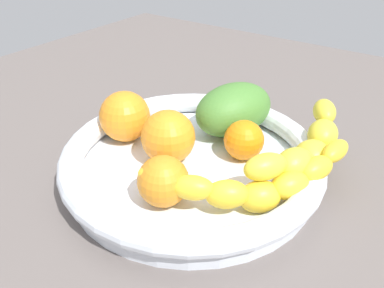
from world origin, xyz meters
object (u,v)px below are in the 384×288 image
orange_mid_left (163,181)px  orange_rear (168,137)px  banana_draped_right (257,183)px  orange_mid_right (123,117)px  orange_front (244,140)px  mango_green (232,109)px  banana_draped_left (307,148)px  fruit_bowl (192,160)px

orange_mid_left → orange_rear: (6.65, 4.54, 0.57)cm
banana_draped_right → orange_mid_right: (1.65, 20.65, 0.66)cm
banana_draped_right → orange_front: size_ratio=3.83×
orange_mid_right → mango_green: mango_green is taller
orange_mid_left → orange_rear: orange_rear is taller
banana_draped_left → orange_rear: 16.48cm
banana_draped_left → banana_draped_right: (-8.58, 2.02, -0.55)cm
banana_draped_right → mango_green: 15.59cm
orange_mid_right → orange_rear: 7.94cm
orange_rear → mango_green: bearing=-14.0°
banana_draped_left → orange_rear: (-7.39, 14.74, 0.06)cm
banana_draped_right → orange_rear: bearing=84.7°
banana_draped_left → orange_rear: bearing=116.6°
banana_draped_left → banana_draped_right: bearing=166.8°
banana_draped_left → orange_mid_left: banana_draped_left is taller
banana_draped_left → mango_green: size_ratio=1.81×
banana_draped_right → mango_green: (11.90, 10.04, 0.79)cm
banana_draped_right → orange_mid_right: bearing=85.4°
orange_front → orange_rear: bearing=128.9°
banana_draped_left → orange_mid_left: (-14.04, 10.20, -0.51)cm
orange_front → orange_mid_right: 16.18cm
orange_front → mango_green: size_ratio=0.43×
banana_draped_left → orange_front: bearing=101.4°
orange_mid_left → mango_green: 17.47cm
fruit_bowl → banana_draped_right: banana_draped_right is taller
orange_mid_right → banana_draped_right: bearing=-94.6°
orange_rear → orange_mid_right: bearing=86.6°
fruit_bowl → banana_draped_left: (6.60, -11.74, 2.63)cm
banana_draped_left → orange_rear: orange_rear is taller
banana_draped_left → orange_front: size_ratio=4.23×
orange_mid_right → mango_green: (10.24, -10.60, 0.13)cm
orange_rear → orange_mid_left: bearing=-145.7°
banana_draped_left → orange_mid_right: (-6.92, 22.67, 0.11)cm
banana_draped_right → orange_mid_left: (-5.46, 8.18, 0.04)cm
banana_draped_right → orange_front: bearing=37.5°
orange_mid_right → mango_green: size_ratio=0.58×
banana_draped_left → orange_front: (-1.50, 7.44, -0.77)cm
orange_front → orange_mid_left: size_ratio=0.91×
orange_front → orange_rear: size_ratio=0.75×
fruit_bowl → banana_draped_left: 13.72cm
banana_draped_right → orange_mid_left: 9.84cm
mango_green → orange_mid_left: bearing=-173.9°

